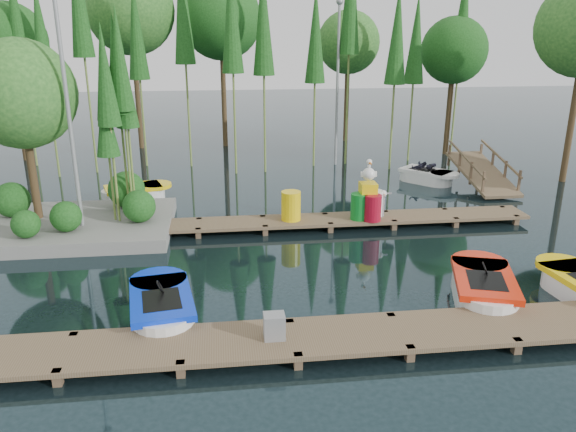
{
  "coord_description": "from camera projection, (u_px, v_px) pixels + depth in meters",
  "views": [
    {
      "loc": [
        -1.28,
        -14.05,
        6.01
      ],
      "look_at": [
        0.5,
        0.5,
        1.1
      ],
      "focal_mm": 35.0,
      "sensor_mm": 36.0,
      "label": 1
    }
  ],
  "objects": [
    {
      "name": "far_dock",
      "position": [
        296.0,
        222.0,
        17.68
      ],
      "size": [
        15.0,
        1.2,
        0.5
      ],
      "color": "brown",
      "rests_on": "ground"
    },
    {
      "name": "near_dock",
      "position": [
        294.0,
        339.0,
        10.97
      ],
      "size": [
        18.0,
        1.5,
        0.5
      ],
      "color": "brown",
      "rests_on": "ground"
    },
    {
      "name": "seagull_post",
      "position": [
        383.0,
        199.0,
        17.79
      ],
      "size": [
        0.54,
        0.29,
        0.86
      ],
      "color": "gray",
      "rests_on": "far_dock"
    },
    {
      "name": "boat_yellow_far",
      "position": [
        135.0,
        193.0,
        20.63
      ],
      "size": [
        2.76,
        1.83,
        1.27
      ],
      "rotation": [
        0.0,
        0.0,
        -0.05
      ],
      "color": "white",
      "rests_on": "ground"
    },
    {
      "name": "boat_white_far",
      "position": [
        427.0,
        176.0,
        22.99
      ],
      "size": [
        2.52,
        2.63,
        1.19
      ],
      "rotation": [
        0.0,
        0.0,
        -0.15
      ],
      "color": "white",
      "rests_on": "ground"
    },
    {
      "name": "boat_blue",
      "position": [
        162.0,
        308.0,
        12.14
      ],
      "size": [
        1.69,
        3.0,
        0.96
      ],
      "rotation": [
        0.0,
        0.0,
        0.15
      ],
      "color": "white",
      "rests_on": "ground"
    },
    {
      "name": "yellow_barrel",
      "position": [
        291.0,
        206.0,
        17.49
      ],
      "size": [
        0.61,
        0.61,
        0.92
      ],
      "primitive_type": "cylinder",
      "color": "yellow",
      "rests_on": "far_dock"
    },
    {
      "name": "island",
      "position": [
        50.0,
        129.0,
        16.65
      ],
      "size": [
        6.2,
        4.2,
        6.75
      ],
      "color": "slate",
      "rests_on": "ground"
    },
    {
      "name": "lamp_rear",
      "position": [
        338.0,
        70.0,
        24.74
      ],
      "size": [
        0.3,
        0.3,
        7.25
      ],
      "color": "gray",
      "rests_on": "ground"
    },
    {
      "name": "boat_red",
      "position": [
        483.0,
        288.0,
        13.02
      ],
      "size": [
        2.14,
        3.19,
        0.98
      ],
      "rotation": [
        0.0,
        0.0,
        -0.31
      ],
      "color": "white",
      "rests_on": "ground"
    },
    {
      "name": "ramp",
      "position": [
        482.0,
        172.0,
        22.25
      ],
      "size": [
        1.5,
        3.94,
        1.49
      ],
      "color": "brown",
      "rests_on": "ground"
    },
    {
      "name": "utility_cabinet",
      "position": [
        274.0,
        326.0,
        10.83
      ],
      "size": [
        0.41,
        0.35,
        0.5
      ],
      "primitive_type": "cube",
      "color": "gray",
      "rests_on": "near_dock"
    },
    {
      "name": "tree_screen",
      "position": [
        197.0,
        26.0,
        23.08
      ],
      "size": [
        34.42,
        18.53,
        10.31
      ],
      "color": "#44321C",
      "rests_on": "ground"
    },
    {
      "name": "ground_plane",
      "position": [
        272.0,
        261.0,
        15.28
      ],
      "size": [
        90.0,
        90.0,
        0.0
      ],
      "primitive_type": "plane",
      "color": "#1B2E33"
    },
    {
      "name": "lamp_island",
      "position": [
        66.0,
        94.0,
        15.65
      ],
      "size": [
        0.3,
        0.3,
        7.25
      ],
      "color": "gray",
      "rests_on": "ground"
    },
    {
      "name": "drum_cluster",
      "position": [
        369.0,
        201.0,
        17.6
      ],
      "size": [
        1.1,
        1.01,
        1.9
      ],
      "color": "#0D7722",
      "rests_on": "far_dock"
    }
  ]
}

